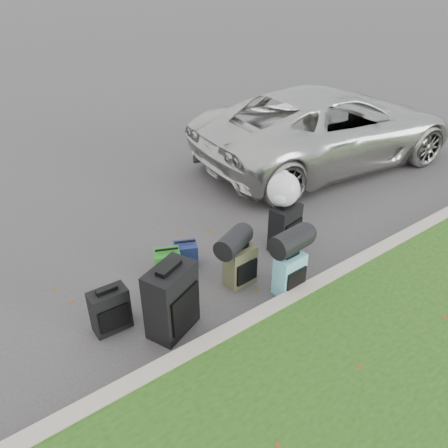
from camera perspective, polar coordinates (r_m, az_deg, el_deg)
ground at (r=5.78m, az=1.99°, el=-5.20°), size 120.00×120.00×0.00m
curb at (r=5.16m, az=8.99°, el=-9.70°), size 120.00×0.18×0.15m
suv at (r=8.78m, az=13.46°, el=12.25°), size 5.50×3.00×1.46m
suitcase_small_black at (r=4.86m, az=-14.66°, el=-10.81°), size 0.40×0.23×0.50m
suitcase_large_black_left at (r=4.64m, az=-6.88°, el=-9.83°), size 0.63×0.51×0.79m
suitcase_olive at (r=5.32m, az=2.12°, el=-5.46°), size 0.38×0.25×0.51m
suitcase_teal at (r=5.24m, az=8.53°, el=-6.45°), size 0.37×0.23×0.51m
suitcase_large_black_right at (r=5.99m, az=7.96°, el=-0.47°), size 0.47×0.33×0.64m
tote_green at (r=5.52m, az=-7.36°, el=-5.20°), size 0.39×0.36×0.36m
tote_navy at (r=5.70m, az=-5.03°, el=-3.98°), size 0.37×0.34×0.32m
duffel_left at (r=5.05m, az=1.23°, el=-2.35°), size 0.55×0.43×0.26m
duffel_right at (r=5.08m, az=8.80°, el=-2.22°), size 0.54×0.33×0.29m
trash_bag at (r=5.77m, az=7.79°, el=4.46°), size 0.44×0.44×0.44m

